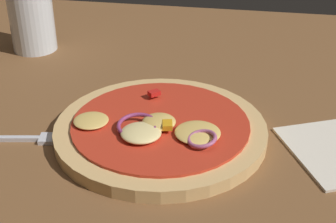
# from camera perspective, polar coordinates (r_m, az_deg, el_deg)

# --- Properties ---
(dining_table) EXTENTS (1.39, 0.96, 0.04)m
(dining_table) POSITION_cam_1_polar(r_m,az_deg,el_deg) (0.54, -1.04, -5.10)
(dining_table) COLOR brown
(dining_table) RESTS_ON ground
(pizza) EXTENTS (0.23, 0.23, 0.03)m
(pizza) POSITION_cam_1_polar(r_m,az_deg,el_deg) (0.53, -0.48, -2.13)
(pizza) COLOR tan
(pizza) RESTS_ON dining_table
(fork) EXTENTS (0.18, 0.05, 0.01)m
(fork) POSITION_cam_1_polar(r_m,az_deg,el_deg) (0.55, -18.04, -3.08)
(fork) COLOR silver
(fork) RESTS_ON dining_table
(beer_glass) EXTENTS (0.07, 0.07, 0.12)m
(beer_glass) POSITION_cam_1_polar(r_m,az_deg,el_deg) (0.77, -15.88, 10.90)
(beer_glass) COLOR silver
(beer_glass) RESTS_ON dining_table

